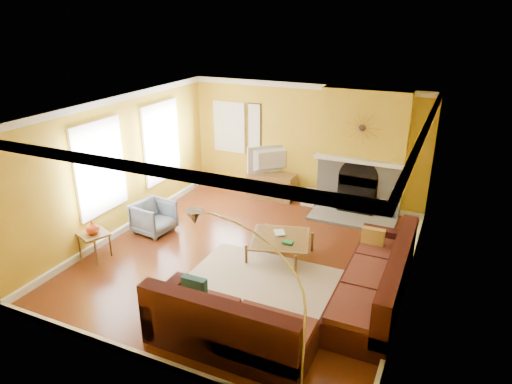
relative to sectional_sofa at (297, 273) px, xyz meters
The scene contains 27 objects.
floor 1.56m from the sectional_sofa, 144.82° to the left, with size 5.50×6.00×0.02m, color brown.
ceiling 2.71m from the sectional_sofa, 144.82° to the left, with size 5.50×6.00×0.02m, color white.
wall_back 4.16m from the sectional_sofa, 107.52° to the left, with size 5.50×0.02×2.70m, color gold.
wall_front 2.63m from the sectional_sofa, 119.62° to the right, with size 5.50×0.02×2.70m, color gold.
wall_left 4.17m from the sectional_sofa, 167.80° to the left, with size 0.02×6.00×2.70m, color gold.
wall_right 1.98m from the sectional_sofa, 29.24° to the left, with size 0.02×6.00×2.70m, color gold.
baseboard 1.54m from the sectional_sofa, 144.82° to the left, with size 5.50×6.00×0.12m, color white, non-canonical shape.
crown_molding 2.65m from the sectional_sofa, 144.82° to the left, with size 5.50×6.00×0.12m, color white, non-canonical shape.
window_left_near 4.62m from the sectional_sofa, 151.27° to the left, with size 0.06×1.22×1.72m, color white.
window_left_far 4.09m from the sectional_sofa, behind, with size 0.06×1.22×1.72m, color white.
window_back 5.06m from the sectional_sofa, 129.25° to the left, with size 0.82×0.06×1.22m, color white.
wall_art 4.70m from the sectional_sofa, 122.83° to the left, with size 0.34×0.04×1.14m, color white.
fireplace 3.77m from the sectional_sofa, 87.99° to the left, with size 1.80×0.40×2.70m, color gray, non-canonical shape.
mantel 3.52m from the sectional_sofa, 87.85° to the left, with size 1.92×0.22×0.08m, color white.
hearth 3.14m from the sectional_sofa, 87.64° to the left, with size 1.80×0.70×0.06m, color gray.
sunburst 3.75m from the sectional_sofa, 87.86° to the left, with size 0.70×0.04×0.70m, color olive, non-canonical shape.
rug 0.84m from the sectional_sofa, 165.52° to the left, with size 2.40×1.80×0.02m, color beige.
sectional_sofa is the anchor object (origin of this frame).
coffee_table 1.29m from the sectional_sofa, 123.07° to the left, with size 1.01×1.01×0.40m, color white, non-canonical shape.
media_console 4.09m from the sectional_sofa, 117.90° to the left, with size 1.11×0.50×0.61m, color brown.
tv 4.12m from the sectional_sofa, 117.90° to the left, with size 1.12×0.15×0.65m, color black.
subwoofer 3.75m from the sectional_sofa, 105.07° to the left, with size 0.34×0.34×0.34m, color white.
armchair 3.50m from the sectional_sofa, 164.15° to the left, with size 0.69×0.71×0.65m, color slate.
side_table 3.71m from the sectional_sofa, behind, with size 0.46×0.46×0.50m, color brown, non-canonical shape.
vase 3.71m from the sectional_sofa, behind, with size 0.23×0.23×0.25m, color #E24E25.
book 1.43m from the sectional_sofa, 125.95° to the left, with size 0.18×0.24×0.02m, color white.
arc_lamp 2.05m from the sectional_sofa, 85.04° to the right, with size 1.38×0.36×2.18m, color silver, non-canonical shape.
Camera 1 is at (3.14, -6.57, 4.18)m, focal length 32.00 mm.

